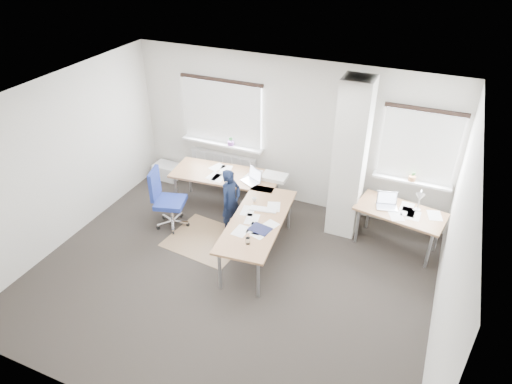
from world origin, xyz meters
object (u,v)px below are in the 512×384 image
at_px(task_chair, 169,211).
at_px(person, 231,201).
at_px(desk_main, 243,197).
at_px(desk_side, 400,213).

height_order(task_chair, person, person).
xyz_separation_m(desk_main, task_chair, (-1.28, -0.41, -0.38)).
height_order(desk_side, person, desk_side).
bearing_deg(desk_main, task_chair, -167.69).
xyz_separation_m(desk_side, person, (-2.75, -0.67, -0.09)).
bearing_deg(person, task_chair, 123.15).
relative_size(desk_side, person, 1.25).
bearing_deg(desk_side, task_chair, -155.48).
bearing_deg(desk_main, desk_side, 7.16).
distance_m(desk_main, desk_side, 2.62).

